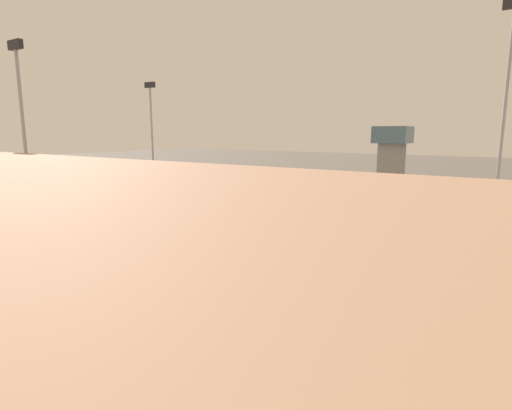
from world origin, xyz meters
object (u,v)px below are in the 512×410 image
Objects in this scene: light_mast_1 at (22,108)px; control_tower at (391,158)px; light_mast_2 at (151,120)px; maintenance_shed at (1,267)px; train_on_track_2 at (283,206)px; light_mast_0 at (507,87)px; train_on_track_5 at (138,207)px; train_on_track_3 at (238,208)px.

light_mast_1 is 59.77m from control_tower.
light_mast_2 is 74.18m from maintenance_shed.
train_on_track_2 is 42.00m from maintenance_shed.
light_mast_1 is 1.79× the size of control_tower.
light_mast_2 is at bearing 12.41° from control_tower.
control_tower reaches higher than maintenance_shed.
light_mast_0 reaches higher than light_mast_2.
light_mast_0 reaches higher than control_tower.
light_mast_2 is (28.59, -28.34, 12.80)m from train_on_track_5.
train_on_track_5 is at bearing 46.93° from train_on_track_2.
train_on_track_5 is at bearing 135.25° from light_mast_2.
train_on_track_3 is at bearing -143.33° from light_mast_1.
control_tower reaches higher than train_on_track_5.
train_on_track_3 is at bearing 154.25° from light_mast_2.
light_mast_1 is 0.43× the size of maintenance_shed.
maintenance_shed reaches higher than train_on_track_5.
light_mast_0 is 58.50m from maintenance_shed.
light_mast_0 is at bearing -150.75° from train_on_track_3.
light_mast_2 is 1.72× the size of control_tower.
control_tower is (-36.22, -46.90, -7.88)m from light_mast_1.
train_on_track_3 is (-9.43, -10.00, -0.62)m from train_on_track_5.
maintenance_shed is 65.98m from control_tower.
light_mast_0 reaches higher than train_on_track_2.
train_on_track_2 is 4.86× the size of light_mast_1.
train_on_track_2 is 33.15m from light_mast_0.
train_on_track_2 is 38.36m from light_mast_1.
train_on_track_2 is 1.00× the size of train_on_track_3.
light_mast_2 reaches higher than train_on_track_3.
light_mast_1 reaches higher than light_mast_2.
control_tower is (-50.93, -11.20, -7.38)m from light_mast_2.
train_on_track_3 is (4.59, 5.00, -0.00)m from train_on_track_2.
train_on_track_5 is 33.51m from maintenance_shed.
train_on_track_2 is 5.05× the size of light_mast_2.
maintenance_shed is (19.62, 53.55, -13.03)m from light_mast_0.
control_tower reaches higher than train_on_track_3.
light_mast_0 reaches higher than train_on_track_5.
maintenance_shed reaches higher than train_on_track_3.
light_mast_0 reaches higher than maintenance_shed.
maintenance_shed is at bearing 131.90° from light_mast_2.
light_mast_1 is (13.87, 7.35, 13.31)m from train_on_track_5.
light_mast_0 is 68.78m from light_mast_2.
light_mast_2 is at bearing -48.10° from maintenance_shed.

